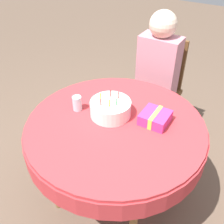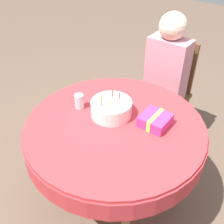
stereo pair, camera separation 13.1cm
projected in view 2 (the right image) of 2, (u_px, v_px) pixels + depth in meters
name	position (u px, v px, depth m)	size (l,w,h in m)	color
ground_plane	(114.00, 194.00, 2.11)	(12.00, 12.00, 0.00)	brown
dining_table	(115.00, 133.00, 1.72)	(1.16, 1.16, 0.74)	#BC3338
chair	(167.00, 89.00, 2.40)	(0.40, 0.40, 0.95)	brown
person	(166.00, 70.00, 2.21)	(0.34, 0.30, 1.23)	beige
birthday_cake	(111.00, 108.00, 1.70)	(0.27, 0.27, 0.15)	white
drinking_glass	(79.00, 101.00, 1.77)	(0.06, 0.06, 0.10)	silver
gift_box	(155.00, 120.00, 1.63)	(0.17, 0.18, 0.08)	#D13384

